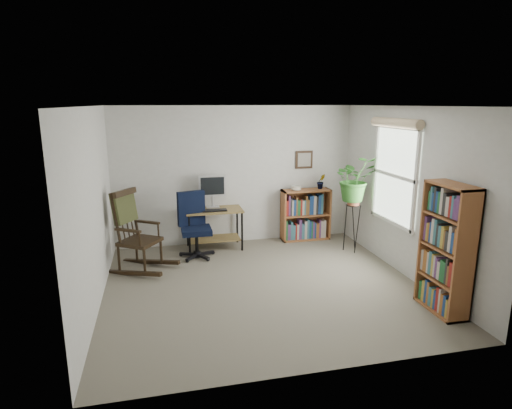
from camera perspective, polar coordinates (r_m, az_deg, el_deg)
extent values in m
cube|color=slate|center=(5.96, 0.88, -10.74)|extent=(4.20, 4.00, 0.00)
cube|color=silver|center=(5.44, 0.97, 12.98)|extent=(4.20, 4.00, 0.00)
cube|color=silver|center=(7.50, -2.76, 3.87)|extent=(4.20, 0.00, 2.40)
cube|color=silver|center=(3.75, 8.35, -6.06)|extent=(4.20, 0.00, 2.40)
cube|color=silver|center=(5.48, -20.90, -0.56)|extent=(0.00, 4.00, 2.40)
cube|color=silver|center=(6.41, 19.47, 1.48)|extent=(0.00, 4.00, 2.40)
cube|color=black|center=(7.13, -5.52, -0.78)|extent=(0.40, 0.15, 0.02)
imported|color=#2D6925|center=(7.10, 13.17, 6.23)|extent=(1.69, 1.88, 1.46)
imported|color=#2D6925|center=(7.80, 8.65, 2.48)|extent=(0.13, 0.24, 0.11)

